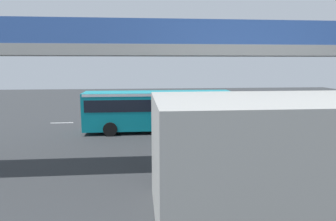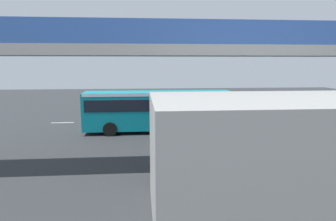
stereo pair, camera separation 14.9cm
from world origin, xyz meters
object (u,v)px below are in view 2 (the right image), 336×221
(pedestrian, at_px, (157,127))
(traffic_sign, at_px, (185,100))
(city_bus, at_px, (159,108))
(parked_van, at_px, (251,124))
(bicycle_blue, at_px, (307,133))

(pedestrian, height_order, traffic_sign, traffic_sign)
(city_bus, xyz_separation_m, traffic_sign, (-2.77, -4.93, 0.01))
(parked_van, relative_size, traffic_sign, 1.71)
(bicycle_blue, bearing_deg, pedestrian, -2.73)
(city_bus, relative_size, pedestrian, 6.44)
(city_bus, relative_size, traffic_sign, 4.12)
(traffic_sign, bearing_deg, city_bus, 60.71)
(bicycle_blue, height_order, pedestrian, pedestrian)
(pedestrian, relative_size, traffic_sign, 0.64)
(pedestrian, xyz_separation_m, traffic_sign, (-3.05, -7.46, 1.00))
(parked_van, bearing_deg, bicycle_blue, -175.52)
(traffic_sign, bearing_deg, pedestrian, 67.76)
(city_bus, xyz_separation_m, parked_van, (-6.26, 3.39, -0.70))
(bicycle_blue, height_order, traffic_sign, traffic_sign)
(pedestrian, bearing_deg, traffic_sign, -112.24)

